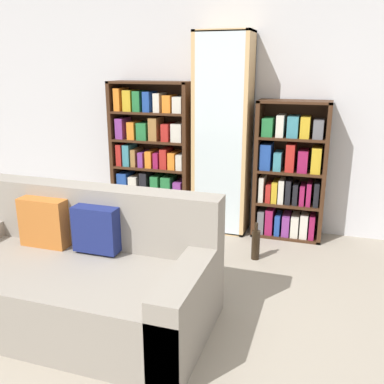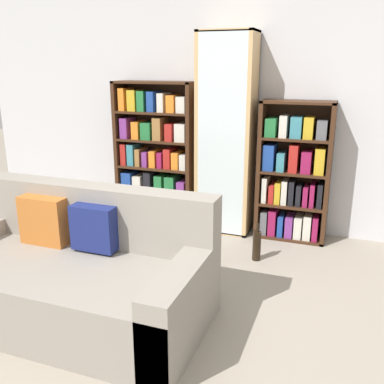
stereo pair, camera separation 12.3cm
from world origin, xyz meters
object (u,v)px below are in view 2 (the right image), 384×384
(couch, at_px, (72,276))
(display_cabinet, at_px, (226,136))
(bookshelf_right, at_px, (293,176))
(bookshelf_left, at_px, (156,156))
(wine_bottle, at_px, (257,245))

(couch, xyz_separation_m, display_cabinet, (0.55, 1.97, 0.72))
(bookshelf_right, bearing_deg, bookshelf_left, 180.00)
(bookshelf_left, height_order, wine_bottle, bookshelf_left)
(couch, distance_m, display_cabinet, 2.16)
(display_cabinet, relative_size, bookshelf_right, 1.47)
(display_cabinet, xyz_separation_m, bookshelf_right, (0.70, 0.02, -0.36))
(bookshelf_right, bearing_deg, display_cabinet, -178.72)
(bookshelf_right, bearing_deg, couch, -122.16)
(couch, height_order, bookshelf_right, bookshelf_right)
(bookshelf_right, xyz_separation_m, wine_bottle, (-0.21, -0.67, -0.51))
(couch, bearing_deg, display_cabinet, 74.44)
(display_cabinet, height_order, bookshelf_right, display_cabinet)
(bookshelf_left, distance_m, wine_bottle, 1.58)
(bookshelf_left, xyz_separation_m, wine_bottle, (1.30, -0.67, -0.61))
(display_cabinet, height_order, wine_bottle, display_cabinet)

